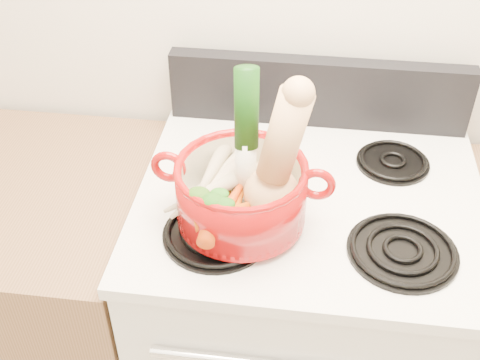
# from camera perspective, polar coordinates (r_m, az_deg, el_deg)

# --- Properties ---
(stove_body) EXTENTS (0.76, 0.65, 0.92)m
(stove_body) POSITION_cam_1_polar(r_m,az_deg,el_deg) (1.72, 5.49, -13.93)
(stove_body) COLOR white
(stove_body) RESTS_ON floor
(cooktop) EXTENTS (0.78, 0.67, 0.03)m
(cooktop) POSITION_cam_1_polar(r_m,az_deg,el_deg) (1.38, 6.68, -1.83)
(cooktop) COLOR white
(cooktop) RESTS_ON stove_body
(control_backsplash) EXTENTS (0.76, 0.05, 0.18)m
(control_backsplash) POSITION_cam_1_polar(r_m,az_deg,el_deg) (1.56, 7.42, 8.26)
(control_backsplash) COLOR black
(control_backsplash) RESTS_ON cooktop
(burner_front_left) EXTENTS (0.22, 0.22, 0.02)m
(burner_front_left) POSITION_cam_1_polar(r_m,az_deg,el_deg) (1.25, -2.28, -4.99)
(burner_front_left) COLOR black
(burner_front_left) RESTS_ON cooktop
(burner_front_right) EXTENTS (0.22, 0.22, 0.02)m
(burner_front_right) POSITION_cam_1_polar(r_m,az_deg,el_deg) (1.26, 15.16, -6.40)
(burner_front_right) COLOR black
(burner_front_right) RESTS_ON cooktop
(burner_back_left) EXTENTS (0.17, 0.17, 0.02)m
(burner_back_left) POSITION_cam_1_polar(r_m,az_deg,el_deg) (1.48, -0.39, 2.99)
(burner_back_left) COLOR black
(burner_back_left) RESTS_ON cooktop
(burner_back_right) EXTENTS (0.17, 0.17, 0.02)m
(burner_back_right) POSITION_cam_1_polar(r_m,az_deg,el_deg) (1.49, 14.30, 1.77)
(burner_back_right) COLOR black
(burner_back_right) RESTS_ON cooktop
(dutch_oven) EXTENTS (0.28, 0.28, 0.13)m
(dutch_oven) POSITION_cam_1_polar(r_m,az_deg,el_deg) (1.23, 0.12, -1.19)
(dutch_oven) COLOR #940A09
(dutch_oven) RESTS_ON burner_front_left
(pot_handle_left) EXTENTS (0.08, 0.02, 0.07)m
(pot_handle_left) POSITION_cam_1_polar(r_m,az_deg,el_deg) (1.23, -6.81, 1.26)
(pot_handle_left) COLOR #940A09
(pot_handle_left) RESTS_ON dutch_oven
(pot_handle_right) EXTENTS (0.08, 0.02, 0.07)m
(pot_handle_right) POSITION_cam_1_polar(r_m,az_deg,el_deg) (1.19, 7.31, -0.40)
(pot_handle_right) COLOR #940A09
(pot_handle_right) RESTS_ON dutch_oven
(squash) EXTENTS (0.21, 0.17, 0.31)m
(squash) POSITION_cam_1_polar(r_m,az_deg,el_deg) (1.16, 3.15, 2.36)
(squash) COLOR tan
(squash) RESTS_ON dutch_oven
(leek) EXTENTS (0.06, 0.08, 0.32)m
(leek) POSITION_cam_1_polar(r_m,az_deg,el_deg) (1.19, 0.57, 4.16)
(leek) COLOR silver
(leek) RESTS_ON dutch_oven
(ginger) EXTENTS (0.09, 0.08, 0.04)m
(ginger) POSITION_cam_1_polar(r_m,az_deg,el_deg) (1.32, 0.47, 0.93)
(ginger) COLOR tan
(ginger) RESTS_ON dutch_oven
(parsnip_0) EXTENTS (0.12, 0.22, 0.06)m
(parsnip_0) POSITION_cam_1_polar(r_m,az_deg,el_deg) (1.26, -1.69, -1.01)
(parsnip_0) COLOR beige
(parsnip_0) RESTS_ON dutch_oven
(parsnip_1) EXTENTS (0.16, 0.19, 0.06)m
(parsnip_1) POSITION_cam_1_polar(r_m,az_deg,el_deg) (1.25, -3.03, -0.74)
(parsnip_1) COLOR beige
(parsnip_1) RESTS_ON dutch_oven
(parsnip_2) EXTENTS (0.12, 0.19, 0.06)m
(parsnip_2) POSITION_cam_1_polar(r_m,az_deg,el_deg) (1.29, -2.12, 0.69)
(parsnip_2) COLOR beige
(parsnip_2) RESTS_ON dutch_oven
(parsnip_3) EXTENTS (0.16, 0.13, 0.05)m
(parsnip_3) POSITION_cam_1_polar(r_m,az_deg,el_deg) (1.23, -3.69, -1.26)
(parsnip_3) COLOR beige
(parsnip_3) RESTS_ON dutch_oven
(parsnip_4) EXTENTS (0.13, 0.18, 0.05)m
(parsnip_4) POSITION_cam_1_polar(r_m,az_deg,el_deg) (1.29, -1.19, 1.41)
(parsnip_4) COLOR beige
(parsnip_4) RESTS_ON dutch_oven
(parsnip_5) EXTENTS (0.08, 0.21, 0.06)m
(parsnip_5) POSITION_cam_1_polar(r_m,az_deg,el_deg) (1.26, -2.74, 0.86)
(parsnip_5) COLOR beige
(parsnip_5) RESTS_ON dutch_oven
(carrot_0) EXTENTS (0.04, 0.14, 0.04)m
(carrot_0) POSITION_cam_1_polar(r_m,az_deg,el_deg) (1.22, -1.78, -3.15)
(carrot_0) COLOR #C85B0A
(carrot_0) RESTS_ON dutch_oven
(carrot_1) EXTENTS (0.04, 0.17, 0.05)m
(carrot_1) POSITION_cam_1_polar(r_m,az_deg,el_deg) (1.20, -2.68, -3.18)
(carrot_1) COLOR #BA4609
(carrot_1) RESTS_ON dutch_oven
(carrot_2) EXTENTS (0.05, 0.16, 0.04)m
(carrot_2) POSITION_cam_1_polar(r_m,az_deg,el_deg) (1.20, -0.53, -3.11)
(carrot_2) COLOR #DC570B
(carrot_2) RESTS_ON dutch_oven
(carrot_3) EXTENTS (0.14, 0.11, 0.04)m
(carrot_3) POSITION_cam_1_polar(r_m,az_deg,el_deg) (1.18, -1.12, -3.18)
(carrot_3) COLOR #BB5509
(carrot_3) RESTS_ON dutch_oven
(carrot_4) EXTENTS (0.06, 0.14, 0.04)m
(carrot_4) POSITION_cam_1_polar(r_m,az_deg,el_deg) (1.22, -0.55, -1.65)
(carrot_4) COLOR #D14E0A
(carrot_4) RESTS_ON dutch_oven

